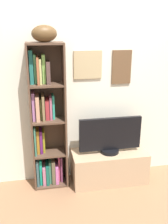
{
  "coord_description": "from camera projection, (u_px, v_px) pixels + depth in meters",
  "views": [
    {
      "loc": [
        -0.61,
        -1.68,
        1.82
      ],
      "look_at": [
        -0.14,
        0.85,
        0.93
      ],
      "focal_mm": 40.61,
      "sensor_mm": 36.0,
      "label": 1
    }
  ],
  "objects": [
    {
      "name": "back_wall",
      "position": [
        92.0,
        79.0,
        2.91
      ],
      "size": [
        4.8,
        0.08,
        2.45
      ],
      "color": "silver",
      "rests_on": "ground"
    },
    {
      "name": "football",
      "position": [
        44.0,
        34.0,
        2.51
      ],
      "size": [
        0.27,
        0.19,
        0.17
      ],
      "primitive_type": "ellipsoid",
      "rotation": [
        0.0,
        0.0,
        0.11
      ],
      "color": "brown",
      "rests_on": "bookshelf"
    },
    {
      "name": "tv_stand",
      "position": [
        109.0,
        166.0,
        3.07
      ],
      "size": [
        0.89,
        0.38,
        0.38
      ],
      "color": "tan",
      "rests_on": "ground"
    },
    {
      "name": "bookshelf",
      "position": [
        46.0,
        124.0,
        2.85
      ],
      "size": [
        0.39,
        0.26,
        1.65
      ],
      "color": "#51392A",
      "rests_on": "ground"
    },
    {
      "name": "television",
      "position": [
        110.0,
        136.0,
        2.94
      ],
      "size": [
        0.73,
        0.22,
        0.43
      ],
      "color": "black",
      "rests_on": "tv_stand"
    }
  ]
}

